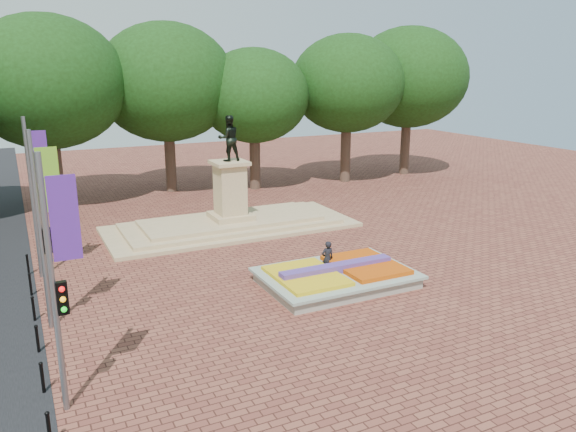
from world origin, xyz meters
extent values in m
plane|color=brown|center=(0.00, 0.00, 0.00)|extent=(90.00, 90.00, 0.00)
cube|color=gray|center=(1.00, -2.00, 0.23)|extent=(6.00, 4.00, 0.45)
cube|color=#A0AC9C|center=(1.00, -2.00, 0.50)|extent=(6.30, 4.30, 0.12)
cube|color=#CC4D0B|center=(2.45, -2.00, 0.63)|extent=(2.60, 3.40, 0.22)
cube|color=yellow|center=(-0.45, -2.00, 0.62)|extent=(2.60, 3.40, 0.18)
cube|color=#50338D|center=(1.00, -2.00, 0.72)|extent=(5.20, 0.55, 0.38)
cube|color=tan|center=(0.00, 8.00, 0.10)|extent=(14.00, 6.00, 0.20)
cube|color=tan|center=(0.00, 8.00, 0.30)|extent=(12.00, 5.00, 0.20)
cube|color=tan|center=(0.00, 8.00, 0.50)|extent=(10.00, 4.00, 0.20)
cube|color=tan|center=(0.00, 8.00, 0.75)|extent=(2.20, 2.20, 0.30)
cube|color=tan|center=(0.00, 8.00, 2.30)|extent=(1.50, 1.50, 2.80)
cube|color=tan|center=(0.00, 8.00, 3.80)|extent=(1.90, 1.90, 0.20)
imported|color=black|center=(0.00, 8.00, 5.15)|extent=(1.22, 0.95, 2.50)
cylinder|color=#3D2A21|center=(-8.00, 18.00, 2.00)|extent=(0.80, 0.80, 4.00)
ellipsoid|color=black|center=(-8.00, 18.00, 6.69)|extent=(8.80, 8.80, 7.48)
cylinder|color=#3D2A21|center=(-1.00, 18.00, 2.00)|extent=(0.80, 0.80, 4.00)
ellipsoid|color=black|center=(-1.00, 18.00, 6.69)|extent=(8.80, 8.80, 7.48)
cylinder|color=#3D2A21|center=(6.00, 18.00, 2.00)|extent=(0.80, 0.80, 4.00)
ellipsoid|color=black|center=(6.00, 18.00, 6.69)|extent=(8.80, 8.80, 7.48)
cylinder|color=#3D2A21|center=(13.00, 18.00, 2.00)|extent=(0.80, 0.80, 4.00)
ellipsoid|color=black|center=(13.00, 18.00, 6.69)|extent=(8.80, 8.80, 7.48)
cylinder|color=#3D2A21|center=(20.00, 18.00, 2.00)|extent=(0.80, 0.80, 4.00)
ellipsoid|color=black|center=(20.00, 18.00, 6.69)|extent=(8.80, 8.80, 7.48)
cylinder|color=slate|center=(-10.20, -6.50, 3.50)|extent=(0.16, 0.16, 7.00)
cube|color=#51218A|center=(-9.75, -6.50, 5.30)|extent=(0.70, 0.04, 2.20)
cylinder|color=slate|center=(-10.20, -1.00, 3.50)|extent=(0.16, 0.16, 7.00)
cube|color=#6DA921|center=(-9.75, -1.00, 5.30)|extent=(0.70, 0.04, 2.20)
cylinder|color=slate|center=(-10.20, 4.50, 3.50)|extent=(0.16, 0.16, 7.00)
cube|color=#51218A|center=(-9.75, 4.50, 5.30)|extent=(0.70, 0.04, 2.20)
cube|color=black|center=(-10.00, -6.50, 3.20)|extent=(0.28, 0.18, 0.90)
cube|color=black|center=(-10.00, -1.00, 3.20)|extent=(0.28, 0.18, 0.90)
cylinder|color=black|center=(-10.70, -8.00, 0.45)|extent=(0.10, 0.10, 0.90)
sphere|color=black|center=(-10.70, -8.00, 0.92)|extent=(0.12, 0.12, 0.12)
cylinder|color=black|center=(-10.70, -5.40, 0.45)|extent=(0.10, 0.10, 0.90)
sphere|color=black|center=(-10.70, -5.40, 0.92)|extent=(0.12, 0.12, 0.12)
cylinder|color=black|center=(-10.70, -2.80, 0.45)|extent=(0.10, 0.10, 0.90)
sphere|color=black|center=(-10.70, -2.80, 0.92)|extent=(0.12, 0.12, 0.12)
cylinder|color=black|center=(-10.70, -0.20, 0.45)|extent=(0.10, 0.10, 0.90)
sphere|color=black|center=(-10.70, -0.20, 0.92)|extent=(0.12, 0.12, 0.12)
cylinder|color=black|center=(-10.70, 2.40, 0.45)|extent=(0.10, 0.10, 0.90)
sphere|color=black|center=(-10.70, 2.40, 0.92)|extent=(0.12, 0.12, 0.12)
cylinder|color=black|center=(-10.70, 5.00, 0.45)|extent=(0.10, 0.10, 0.90)
sphere|color=black|center=(-10.70, 5.00, 0.92)|extent=(0.12, 0.12, 0.12)
imported|color=black|center=(1.15, -0.96, 0.80)|extent=(0.60, 0.41, 1.60)
camera|label=1|loc=(-10.71, -21.11, 8.97)|focal=35.00mm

